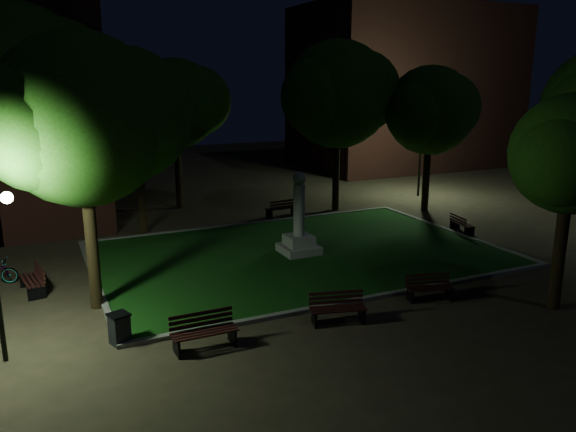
# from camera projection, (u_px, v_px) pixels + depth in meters

# --- Properties ---
(ground) EXTENTS (80.00, 80.00, 0.00)m
(ground) POSITION_uv_depth(u_px,v_px,m) (323.00, 270.00, 20.22)
(ground) COLOR #3D3323
(lawn) EXTENTS (15.00, 10.00, 0.08)m
(lawn) POSITION_uv_depth(u_px,v_px,m) (299.00, 253.00, 21.97)
(lawn) COLOR #134210
(lawn) RESTS_ON ground
(lawn_kerb) EXTENTS (15.40, 10.40, 0.12)m
(lawn_kerb) POSITION_uv_depth(u_px,v_px,m) (299.00, 253.00, 21.97)
(lawn_kerb) COLOR slate
(lawn_kerb) RESTS_ON ground
(monument) EXTENTS (1.40, 1.40, 3.20)m
(monument) POSITION_uv_depth(u_px,v_px,m) (299.00, 231.00, 21.76)
(monument) COLOR gray
(monument) RESTS_ON lawn
(building_far) EXTENTS (16.00, 10.00, 12.00)m
(building_far) POSITION_uv_depth(u_px,v_px,m) (405.00, 88.00, 43.79)
(building_far) COLOR #50241C
(building_far) RESTS_ON ground
(tree_west) EXTENTS (5.99, 4.89, 8.04)m
(tree_west) POSITION_uv_depth(u_px,v_px,m) (85.00, 120.00, 15.62)
(tree_west) COLOR black
(tree_west) RESTS_ON ground
(tree_north_wl) EXTENTS (4.79, 3.91, 7.81)m
(tree_north_wl) POSITION_uv_depth(u_px,v_px,m) (138.00, 100.00, 23.61)
(tree_north_wl) COLOR black
(tree_north_wl) RESTS_ON ground
(tree_north_er) EXTENTS (6.61, 5.39, 8.64)m
(tree_north_er) POSITION_uv_depth(u_px,v_px,m) (340.00, 94.00, 28.08)
(tree_north_er) COLOR black
(tree_north_er) RESTS_ON ground
(tree_ne) EXTENTS (5.48, 4.47, 7.39)m
(tree_ne) POSITION_uv_depth(u_px,v_px,m) (432.00, 110.00, 28.15)
(tree_ne) COLOR black
(tree_ne) RESTS_ON ground
(tree_se) EXTENTS (4.19, 3.42, 6.36)m
(tree_se) POSITION_uv_depth(u_px,v_px,m) (574.00, 154.00, 15.78)
(tree_se) COLOR black
(tree_se) RESTS_ON ground
(tree_nw) EXTENTS (7.15, 5.84, 9.66)m
(tree_nw) POSITION_uv_depth(u_px,v_px,m) (23.00, 78.00, 22.23)
(tree_nw) COLOR black
(tree_nw) RESTS_ON ground
(tree_far_north) EXTENTS (5.60, 4.57, 7.76)m
(tree_far_north) POSITION_uv_depth(u_px,v_px,m) (177.00, 104.00, 28.64)
(tree_far_north) COLOR black
(tree_far_north) RESTS_ON ground
(lamppost_nw) EXTENTS (1.18, 0.28, 4.37)m
(lamppost_nw) POSITION_uv_depth(u_px,v_px,m) (9.00, 166.00, 24.10)
(lamppost_nw) COLOR black
(lamppost_nw) RESTS_ON ground
(lamppost_ne) EXTENTS (1.18, 0.28, 4.43)m
(lamppost_ne) POSITION_uv_depth(u_px,v_px,m) (421.00, 143.00, 32.30)
(lamppost_ne) COLOR black
(lamppost_ne) RESTS_ON ground
(bench_near_left) EXTENTS (1.66, 0.93, 0.87)m
(bench_near_left) POSITION_uv_depth(u_px,v_px,m) (338.00, 309.00, 15.76)
(bench_near_left) COLOR black
(bench_near_left) RESTS_ON ground
(bench_near_right) EXTENTS (1.53, 0.89, 0.80)m
(bench_near_right) POSITION_uv_depth(u_px,v_px,m) (429.00, 288.00, 17.41)
(bench_near_right) COLOR black
(bench_near_right) RESTS_ON ground
(bench_west_near) EXTENTS (1.68, 0.60, 0.92)m
(bench_west_near) POSITION_uv_depth(u_px,v_px,m) (204.00, 332.00, 14.25)
(bench_west_near) COLOR black
(bench_west_near) RESTS_ON ground
(bench_left_side) EXTENTS (0.78, 1.64, 0.86)m
(bench_left_side) POSITION_uv_depth(u_px,v_px,m) (34.00, 281.00, 17.99)
(bench_left_side) COLOR black
(bench_left_side) RESTS_ON ground
(bench_right_side) EXTENTS (0.75, 1.46, 0.77)m
(bench_right_side) POSITION_uv_depth(u_px,v_px,m) (461.00, 224.00, 25.12)
(bench_right_side) COLOR black
(bench_right_side) RESTS_ON ground
(bench_far_side) EXTENTS (1.71, 0.75, 0.91)m
(bench_far_side) POSITION_uv_depth(u_px,v_px,m) (282.00, 209.00, 27.82)
(bench_far_side) COLOR black
(bench_far_side) RESTS_ON ground
(trash_bin) EXTENTS (0.62, 0.62, 0.84)m
(trash_bin) POSITION_uv_depth(u_px,v_px,m) (119.00, 329.00, 14.48)
(trash_bin) COLOR black
(trash_bin) RESTS_ON ground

